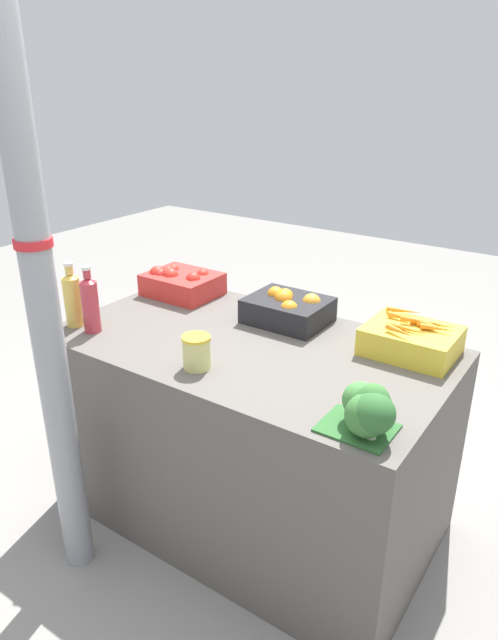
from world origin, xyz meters
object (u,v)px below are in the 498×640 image
Objects in this scene: apple_crate at (180,282)px; pickle_jar at (197,352)px; broccoli_pile at (368,411)px; juice_bottle_golden at (73,299)px; support_pole at (34,250)px; orange_crate at (288,308)px; juice_bottle_ruby at (90,304)px; carrot_crate at (411,339)px.

pickle_jar is at bearing -44.81° from apple_crate.
juice_bottle_golden is (-1.37, 0.05, 0.04)m from broccoli_pile.
juice_bottle_golden is at bearing 130.24° from support_pole.
broccoli_pile is 0.69m from pickle_jar.
support_pole is 1.08m from orange_crate.
juice_bottle_ruby is (-0.18, 0.35, -0.34)m from support_pole.
orange_crate is 0.84m from juice_bottle_ruby.
juice_bottle_ruby reaches higher than broccoli_pile.
orange_crate is at bearing 37.06° from juice_bottle_golden.
carrot_crate is 1.40m from juice_bottle_golden.
support_pole is at bearing -49.76° from juice_bottle_golden.
broccoli_pile is (1.25, -0.60, 0.02)m from apple_crate.
support_pole is 0.52m from juice_bottle_ruby.
broccoli_pile is at bearing 15.33° from support_pole.
pickle_jar is at bearing 41.09° from support_pole.
carrot_crate is 2.68× the size of pickle_jar.
orange_crate is 1.00× the size of carrot_crate.
support_pole is 7.77× the size of orange_crate.
apple_crate is at bearing 100.87° from support_pole.
orange_crate is at bearing -179.94° from carrot_crate.
juice_bottle_ruby is 2.25× the size of pickle_jar.
pickle_jar is (-0.05, -0.56, 0.00)m from orange_crate.
orange_crate is 0.55m from carrot_crate.
broccoli_pile is 0.81× the size of juice_bottle_ruby.
support_pole is 0.57m from juice_bottle_golden.
orange_crate is 1.47× the size of broccoli_pile.
apple_crate is at bearing 154.30° from broccoli_pile.
orange_crate reaches higher than carrot_crate.
juice_bottle_golden reaches higher than carrot_crate.
orange_crate is 1.21× the size of juice_bottle_golden.
pickle_jar is (0.57, -0.01, -0.06)m from juice_bottle_ruby.
apple_crate is 1.00× the size of carrot_crate.
apple_crate is 1.00× the size of orange_crate.
pickle_jar is (-0.60, -0.56, 0.01)m from carrot_crate.
apple_crate is at bearing 135.19° from pickle_jar.
broccoli_pile is at bearing -3.65° from pickle_jar.
carrot_crate is 0.61m from broccoli_pile.
support_pole reaches higher than juice_bottle_ruby.
support_pole is at bearing -79.13° from apple_crate.
juice_bottle_golden is (-0.12, -0.55, 0.06)m from apple_crate.
apple_crate is (-0.17, 0.90, -0.40)m from support_pole.
orange_crate reaches higher than apple_crate.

